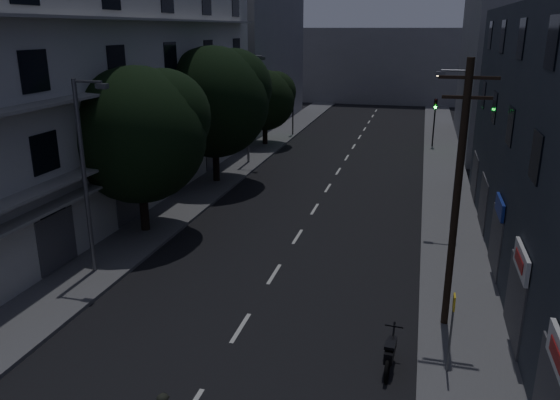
% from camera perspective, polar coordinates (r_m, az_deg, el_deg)
% --- Properties ---
extents(ground, '(160.00, 160.00, 0.00)m').
position_cam_1_polar(ground, '(36.25, 5.15, 1.48)').
color(ground, black).
rests_on(ground, ground).
extents(sidewalk_left, '(3.00, 90.00, 0.15)m').
position_cam_1_polar(sidewalk_left, '(38.10, -6.04, 2.37)').
color(sidewalk_left, '#565659').
rests_on(sidewalk_left, ground).
extents(sidewalk_right, '(3.00, 90.00, 0.15)m').
position_cam_1_polar(sidewalk_right, '(35.86, 17.06, 0.70)').
color(sidewalk_right, '#565659').
rests_on(sidewalk_right, ground).
extents(lane_markings, '(0.15, 60.50, 0.01)m').
position_cam_1_polar(lane_markings, '(42.23, 6.57, 3.75)').
color(lane_markings, beige).
rests_on(lane_markings, ground).
extents(building_left, '(7.00, 36.00, 14.00)m').
position_cam_1_polar(building_left, '(32.66, -18.38, 11.41)').
color(building_left, '#B8B7B2').
rests_on(building_left, ground).
extents(building_far_left, '(6.00, 20.00, 16.00)m').
position_cam_1_polar(building_far_left, '(60.05, -2.58, 15.63)').
color(building_far_left, slate).
rests_on(building_far_left, ground).
extents(building_far_right, '(6.00, 20.00, 13.00)m').
position_cam_1_polar(building_far_right, '(51.92, 22.16, 12.44)').
color(building_far_right, slate).
rests_on(building_far_right, ground).
extents(building_far_end, '(24.00, 8.00, 10.00)m').
position_cam_1_polar(building_far_end, '(79.75, 10.80, 13.66)').
color(building_far_end, slate).
rests_on(building_far_end, ground).
extents(tree_near, '(6.64, 6.64, 8.19)m').
position_cam_1_polar(tree_near, '(27.47, -14.43, 7.11)').
color(tree_near, black).
rests_on(tree_near, sidewalk_left).
extents(tree_mid, '(7.16, 7.16, 8.81)m').
position_cam_1_polar(tree_mid, '(36.12, -6.78, 10.54)').
color(tree_mid, black).
rests_on(tree_mid, sidewalk_left).
extents(tree_far, '(5.20, 5.20, 6.43)m').
position_cam_1_polar(tree_far, '(48.22, -1.52, 10.62)').
color(tree_far, black).
rests_on(tree_far, sidewalk_left).
extents(traffic_signal_far_right, '(0.28, 0.37, 4.10)m').
position_cam_1_polar(traffic_signal_far_right, '(49.07, 15.89, 8.82)').
color(traffic_signal_far_right, black).
rests_on(traffic_signal_far_right, sidewalk_right).
extents(traffic_signal_far_left, '(0.28, 0.37, 4.10)m').
position_cam_1_polar(traffic_signal_far_left, '(52.68, 1.35, 10.03)').
color(traffic_signal_far_left, black).
rests_on(traffic_signal_far_left, sidewalk_left).
extents(street_lamp_left_near, '(1.51, 0.25, 8.00)m').
position_cam_1_polar(street_lamp_left_near, '(23.18, -19.61, 3.07)').
color(street_lamp_left_near, '#5B5D63').
rests_on(street_lamp_left_near, sidewalk_left).
extents(street_lamp_right, '(1.51, 0.25, 8.00)m').
position_cam_1_polar(street_lamp_right, '(28.35, 18.05, 5.72)').
color(street_lamp_right, slate).
rests_on(street_lamp_right, sidewalk_right).
extents(street_lamp_left_far, '(1.51, 0.25, 8.00)m').
position_cam_1_polar(street_lamp_left_far, '(41.26, -3.27, 10.01)').
color(street_lamp_left_far, '#5C5E64').
rests_on(street_lamp_left_far, sidewalk_left).
extents(utility_pole, '(1.80, 0.24, 9.00)m').
position_cam_1_polar(utility_pole, '(18.58, 18.03, 0.66)').
color(utility_pole, black).
rests_on(utility_pole, sidewalk_right).
extents(bus_stop_sign, '(0.06, 0.35, 2.52)m').
position_cam_1_polar(bus_stop_sign, '(16.99, 17.56, -11.82)').
color(bus_stop_sign, '#595B60').
rests_on(bus_stop_sign, sidewalk_right).
extents(motorcycle, '(0.57, 1.97, 1.26)m').
position_cam_1_polar(motorcycle, '(17.59, 11.43, -15.50)').
color(motorcycle, black).
rests_on(motorcycle, ground).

